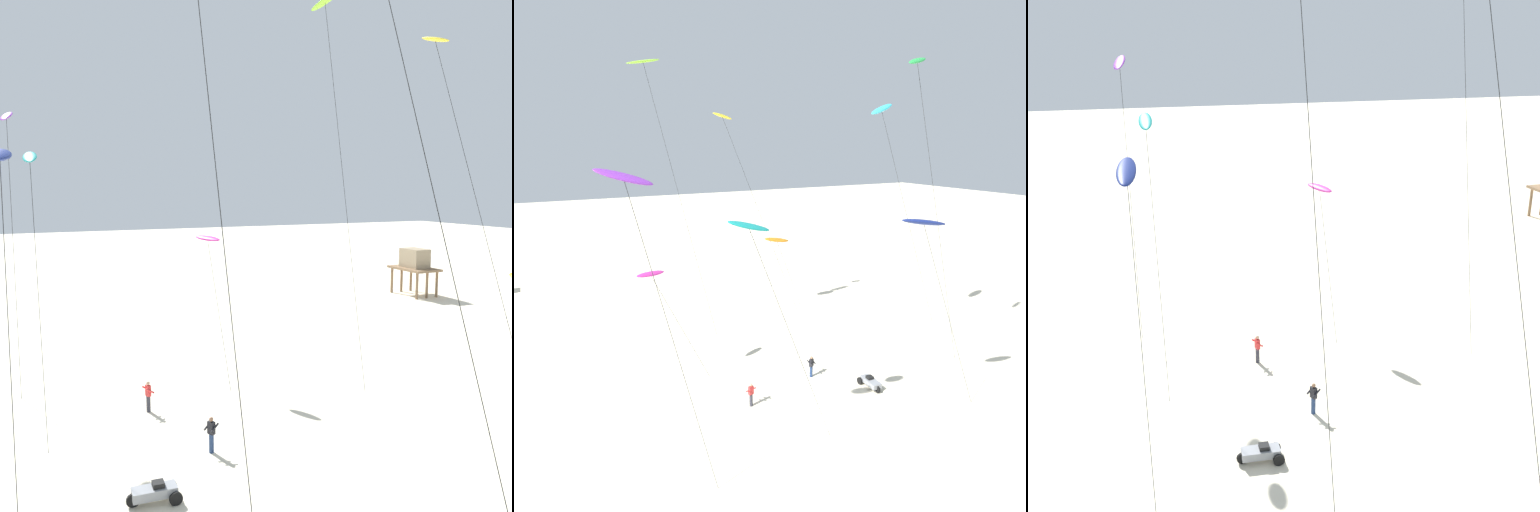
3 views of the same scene
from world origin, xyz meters
TOP-DOWN VIEW (x-y plane):
  - ground_plane at (0.00, 0.00)m, footprint 260.00×260.00m
  - kite_green at (7.65, 2.29)m, footprint 7.54×1.16m
  - kite_lime at (-6.86, 15.97)m, footprint 6.64×0.99m
  - kite_magenta at (-9.04, 8.89)m, footprint 5.11×1.39m
  - kite_orange at (6.54, 19.36)m, footprint 4.45×1.08m
  - kite_purple at (-12.47, -2.35)m, footprint 4.82×1.06m
  - kite_cyan at (9.50, 7.71)m, footprint 9.31×1.65m
  - kite_yellow at (0.60, 18.31)m, footprint 9.00×0.73m
  - kite_teal at (-6.52, -1.48)m, footprint 6.46×0.76m
  - kite_navy at (3.73, -2.93)m, footprint 7.36×1.07m
  - kite_flyer_nearest at (-4.09, 3.70)m, footprint 0.62×0.60m
  - kite_flyer_middle at (1.69, 5.15)m, footprint 0.68×0.67m
  - beach_buggy at (4.65, 1.83)m, footprint 1.06×2.08m

SIDE VIEW (x-z plane):
  - ground_plane at x=0.00m, z-range 0.00..0.00m
  - beach_buggy at x=4.65m, z-range 0.02..0.84m
  - kite_flyer_nearest at x=-4.09m, z-range 0.06..1.73m
  - kite_flyer_middle at x=1.69m, z-range 0.06..1.73m
  - kite_orange at x=6.54m, z-range 3.50..11.50m
  - kite_magenta at x=-9.04m, z-range 4.13..13.05m
  - kite_navy at x=3.73m, z-range 6.20..19.60m
  - kite_teal at x=-6.52m, z-range 6.31..20.20m
  - kite_purple at x=-12.47m, z-range 7.54..24.12m
  - kite_yellow at x=0.60m, z-range 9.03..29.03m
  - kite_cyan at x=9.50m, z-range 9.49..29.97m
  - kite_green at x=7.65m, z-range 10.40..33.37m
  - kite_lime at x=-6.86m, z-range 11.01..34.65m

